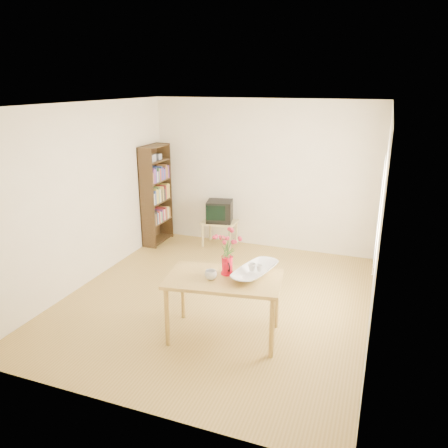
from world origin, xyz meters
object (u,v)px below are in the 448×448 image
at_px(pitcher, 227,266).
at_px(bowl, 255,256).
at_px(mug, 211,275).
at_px(television, 220,211).
at_px(table, 224,285).

relative_size(pitcher, bowl, 0.45).
height_order(pitcher, bowl, bowl).
bearing_deg(mug, television, -81.66).
bearing_deg(table, television, 102.87).
height_order(table, television, television).
xyz_separation_m(pitcher, television, (-1.11, 2.69, -0.19)).
bearing_deg(mug, pitcher, -132.67).
distance_m(mug, bowl, 0.55).
bearing_deg(television, table, -81.16).
bearing_deg(pitcher, mug, -154.68).
xyz_separation_m(table, television, (-1.11, 2.80, -0.00)).
xyz_separation_m(table, bowl, (0.31, 0.21, 0.32)).
bearing_deg(table, mug, -152.09).
xyz_separation_m(table, mug, (-0.12, -0.09, 0.14)).
height_order(mug, bowl, bowl).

